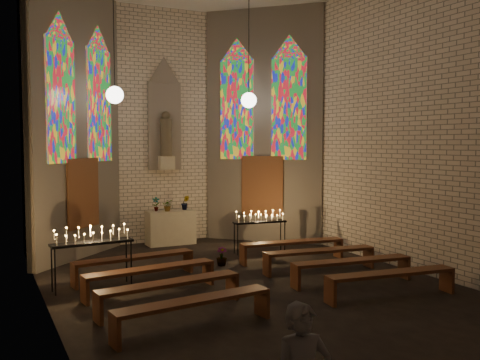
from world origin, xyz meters
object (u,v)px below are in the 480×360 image
at_px(altar, 171,228).
at_px(votive_stand_left, 92,238).
at_px(votive_stand_right, 260,219).
at_px(aisle_flower_pot, 222,256).

height_order(altar, votive_stand_left, votive_stand_left).
relative_size(altar, votive_stand_right, 0.94).
xyz_separation_m(altar, votive_stand_right, (1.80, -2.21, 0.42)).
height_order(altar, votive_stand_right, votive_stand_right).
height_order(aisle_flower_pot, votive_stand_right, votive_stand_right).
bearing_deg(aisle_flower_pot, votive_stand_right, 31.40).
bearing_deg(votive_stand_right, altar, 135.45).
relative_size(altar, votive_stand_left, 0.83).
bearing_deg(votive_stand_right, aisle_flower_pot, -142.33).
bearing_deg(votive_stand_left, votive_stand_right, 14.37).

